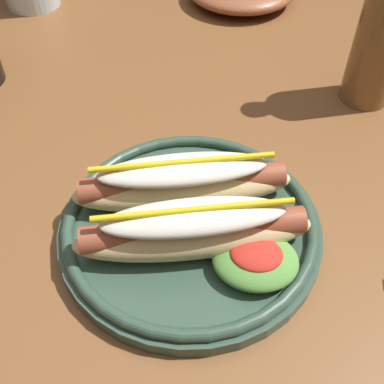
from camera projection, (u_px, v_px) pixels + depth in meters
name	position (u px, v px, depth m)	size (l,w,h in m)	color
ground_plane	(192.00, 368.00, 1.13)	(8.00, 8.00, 0.00)	#3D2D23
dining_table	(192.00, 181.00, 0.64)	(1.34, 1.08, 0.74)	brown
hot_dog_plate	(193.00, 219.00, 0.45)	(0.26, 0.26, 0.08)	#334C3D
glass_bottle	(384.00, 32.00, 0.56)	(0.07, 0.07, 0.25)	brown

